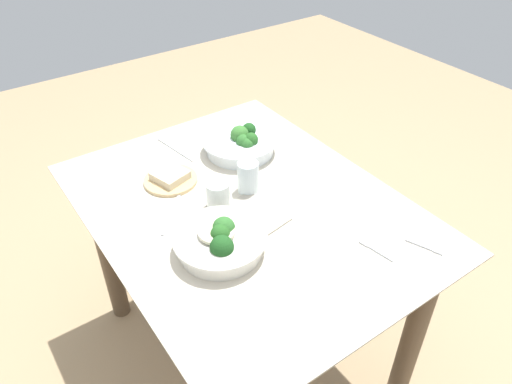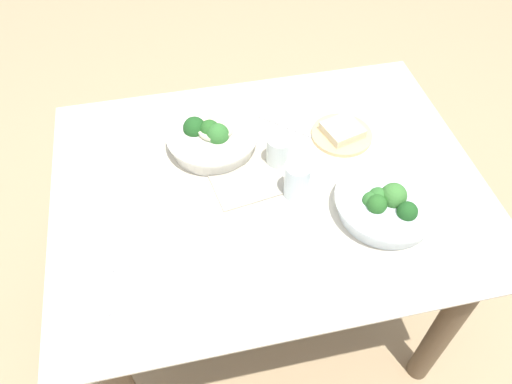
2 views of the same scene
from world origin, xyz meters
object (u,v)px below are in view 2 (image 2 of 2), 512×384
object	(u,v)px
bread_side_plate	(342,133)
water_glass_center	(279,150)
water_glass_side	(297,180)
fork_by_far_bowl	(133,264)
table_knife_left	(285,126)
napkin_folded_upper	(249,184)
broccoli_bowl_near	(387,204)
table_knife_right	(408,152)
fork_by_near_bowl	(102,318)
broccoli_bowl_far	(212,137)

from	to	relation	value
bread_side_plate	water_glass_center	bearing A→B (deg)	-163.44
water_glass_center	water_glass_side	xyz separation A→B (m)	(0.02, -0.12, 0.01)
water_glass_side	fork_by_far_bowl	distance (m)	0.45
table_knife_left	napkin_folded_upper	distance (m)	0.25
broccoli_bowl_near	napkin_folded_upper	distance (m)	0.36
bread_side_plate	fork_by_far_bowl	size ratio (longest dim) A/B	1.58
fork_by_far_bowl	water_glass_center	bearing A→B (deg)	22.46
water_glass_center	fork_by_far_bowl	distance (m)	0.48
table_knife_right	water_glass_side	bearing A→B (deg)	-176.22
water_glass_center	table_knife_right	world-z (taller)	water_glass_center
table_knife_left	water_glass_side	bearing A→B (deg)	124.61
table_knife_left	napkin_folded_upper	world-z (taller)	napkin_folded_upper
broccoli_bowl_near	water_glass_center	distance (m)	0.32
table_knife_right	napkin_folded_upper	size ratio (longest dim) A/B	1.09
fork_by_near_bowl	table_knife_left	world-z (taller)	same
broccoli_bowl_near	bread_side_plate	distance (m)	0.29
water_glass_center	broccoli_bowl_near	bearing A→B (deg)	-46.32
bread_side_plate	napkin_folded_upper	bearing A→B (deg)	-157.46
water_glass_center	napkin_folded_upper	world-z (taller)	water_glass_center
bread_side_plate	broccoli_bowl_near	bearing A→B (deg)	-86.54
broccoli_bowl_near	water_glass_side	bearing A→B (deg)	151.99
fork_by_far_bowl	fork_by_near_bowl	size ratio (longest dim) A/B	1.07
water_glass_center	napkin_folded_upper	distance (m)	0.12
broccoli_bowl_near	fork_by_near_bowl	distance (m)	0.72
table_knife_left	table_knife_right	bearing A→B (deg)	-166.90
broccoli_bowl_far	fork_by_far_bowl	world-z (taller)	broccoli_bowl_far
water_glass_side	bread_side_plate	bearing A→B (deg)	44.36
table_knife_left	table_knife_right	size ratio (longest dim) A/B	0.99
water_glass_side	fork_by_near_bowl	xyz separation A→B (m)	(-0.50, -0.25, -0.05)
water_glass_center	table_knife_right	xyz separation A→B (m)	(0.36, -0.04, -0.04)
broccoli_bowl_near	table_knife_left	world-z (taller)	broccoli_bowl_near
broccoli_bowl_near	fork_by_far_bowl	bearing A→B (deg)	-178.08
fork_by_near_bowl	table_knife_right	xyz separation A→B (m)	(0.85, 0.33, -0.00)
bread_side_plate	fork_by_far_bowl	bearing A→B (deg)	-153.21
broccoli_bowl_near	fork_by_near_bowl	bearing A→B (deg)	-168.46
broccoli_bowl_far	napkin_folded_upper	distance (m)	0.18
water_glass_center	table_knife_left	world-z (taller)	water_glass_center
fork_by_near_bowl	table_knife_left	xyz separation A→B (m)	(0.54, 0.51, -0.00)
table_knife_left	table_knife_right	world-z (taller)	same
fork_by_far_bowl	napkin_folded_upper	xyz separation A→B (m)	(0.31, 0.19, 0.00)
bread_side_plate	fork_by_far_bowl	distance (m)	0.69
water_glass_side	fork_by_far_bowl	size ratio (longest dim) A/B	0.94
fork_by_near_bowl	table_knife_right	bearing A→B (deg)	179.80
table_knife_right	bread_side_plate	bearing A→B (deg)	138.66
fork_by_near_bowl	fork_by_far_bowl	bearing A→B (deg)	-142.47
fork_by_far_bowl	fork_by_near_bowl	bearing A→B (deg)	-129.79
broccoli_bowl_near	table_knife_left	bearing A→B (deg)	114.64
broccoli_bowl_near	bread_side_plate	bearing A→B (deg)	93.46
table_knife_left	table_knife_right	distance (m)	0.36
broccoli_bowl_far	table_knife_right	world-z (taller)	broccoli_bowl_far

